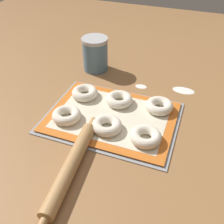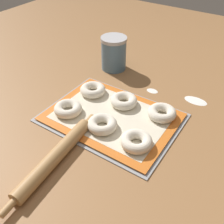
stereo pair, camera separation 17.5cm
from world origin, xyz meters
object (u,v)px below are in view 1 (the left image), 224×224
Objects in this scene: bagel_front_left at (67,115)px; bagel_back_right at (159,106)px; bagel_front_center at (107,125)px; bagel_back_left at (85,93)px; baking_tray at (112,117)px; bagel_back_center at (119,99)px; flour_canister at (95,54)px; bagel_front_right at (146,137)px; rolling_pin at (71,166)px.

bagel_front_left is 1.00× the size of bagel_back_right.
bagel_front_center and bagel_back_left have the same top height.
bagel_back_left is at bearing 151.88° from baking_tray.
bagel_back_right is at bearing 49.70° from bagel_front_center.
bagel_back_center is (0.15, 0.16, 0.00)m from bagel_front_left.
bagel_back_right is 0.67× the size of flour_canister.
bagel_back_left is (0.00, 0.16, 0.00)m from bagel_front_left.
flour_canister reaches higher than baking_tray.
bagel_front_left is 1.00× the size of bagel_back_center.
bagel_back_right is (0.15, 0.18, 0.00)m from bagel_front_center.
bagel_front_right is (0.15, -0.08, 0.02)m from baking_tray.
bagel_front_center is 0.23m from bagel_back_right.
bagel_front_center and bagel_back_center have the same top height.
bagel_front_left is 0.24m from rolling_pin.
bagel_front_right is at bearing -48.91° from flour_canister.
bagel_front_right is at bearing -28.56° from bagel_back_left.
bagel_front_left is 1.00× the size of bagel_front_right.
bagel_front_right and bagel_back_right have the same top height.
bagel_front_right is 0.26m from rolling_pin.
bagel_front_left and bagel_back_center have the same top height.
bagel_back_center is (0.15, 0.01, 0.00)m from bagel_back_left.
bagel_front_left is at bearing -90.61° from bagel_back_left.
bagel_front_left is 0.22m from bagel_back_center.
bagel_front_left and bagel_back_left have the same top height.
bagel_back_left is at bearing -177.93° from bagel_back_center.
baking_tray is 3.09× the size of flour_canister.
baking_tray is at bearing 96.89° from bagel_front_center.
flour_canister is (-0.20, 0.24, 0.05)m from bagel_back_center.
rolling_pin is (0.12, -0.20, -0.01)m from bagel_front_left.
bagel_front_center is (0.01, -0.08, 0.02)m from baking_tray.
bagel_back_left is 0.24× the size of rolling_pin.
flour_canister is at bearing 102.73° from bagel_back_left.
flour_canister reaches higher than bagel_back_left.
bagel_front_center is at bearing -86.53° from bagel_back_center.
bagel_front_left is 0.67× the size of flour_canister.
flour_canister reaches higher than bagel_front_right.
baking_tray is 0.19m from bagel_back_right.
rolling_pin is at bearing -71.42° from bagel_back_left.
flour_canister is 0.36× the size of rolling_pin.
baking_tray is 1.10× the size of rolling_pin.
bagel_front_right is 0.34m from bagel_back_left.
bagel_back_right is (0.01, 0.18, 0.00)m from bagel_front_right.
baking_tray is 4.61× the size of bagel_back_center.
bagel_back_center is 0.24× the size of rolling_pin.
bagel_back_right is (0.31, 0.17, 0.00)m from bagel_front_left.
bagel_front_center is 0.20m from rolling_pin.
bagel_front_right is at bearing 46.95° from rolling_pin.
bagel_back_center is at bearing 132.00° from bagel_front_right.
flour_canister is (-0.36, 0.23, 0.05)m from bagel_back_right.
bagel_back_center is 0.67× the size of flour_canister.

